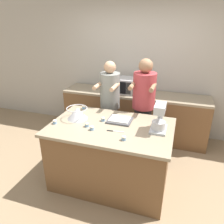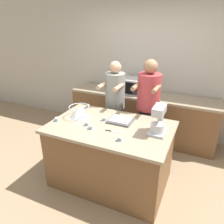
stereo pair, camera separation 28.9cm
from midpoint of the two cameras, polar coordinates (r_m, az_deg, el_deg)
name	(u,v)px [view 1 (the left image)]	position (r m, az deg, el deg)	size (l,w,h in m)	color
ground_plane	(111,180)	(3.44, -2.80, -17.40)	(16.00, 16.00, 0.00)	#937A5B
back_wall	(140,67)	(4.44, 5.35, 11.69)	(10.00, 0.06, 2.70)	#B2ADA3
island_counter	(111,154)	(3.16, -2.97, -11.07)	(1.64, 1.05, 0.92)	brown
back_counter	(134,115)	(4.39, 3.87, -0.73)	(2.80, 0.60, 0.91)	brown
person_left	(110,107)	(3.70, -2.78, 1.34)	(0.34, 0.50, 1.63)	#33384C
person_right	(143,109)	(3.54, 5.84, 0.75)	(0.37, 0.52, 1.70)	#232328
stand_mixer	(159,119)	(2.77, 9.34, -1.88)	(0.20, 0.30, 0.36)	#B2B7BC
mixing_bowl	(77,113)	(3.16, -11.68, -0.30)	(0.30, 0.30, 0.16)	#BCBCC1
baking_tray	(120,120)	(3.04, -0.67, -2.14)	(0.33, 0.28, 0.04)	#4C4C51
microwave_oven	(123,85)	(4.24, 0.88, 7.03)	(0.44, 0.38, 0.28)	#B7B7BC
knife	(114,131)	(2.78, -2.41, -5.09)	(0.22, 0.05, 0.01)	#BCBCC1
cupcake_0	(78,110)	(3.39, -11.41, 0.43)	(0.06, 0.06, 0.06)	#759EC6
cupcake_1	(84,107)	(3.50, -9.73, 1.30)	(0.06, 0.06, 0.06)	#759EC6
cupcake_2	(87,125)	(2.92, -9.41, -3.32)	(0.06, 0.06, 0.06)	#759EC6
cupcake_3	(124,138)	(2.58, -0.14, -6.86)	(0.06, 0.06, 0.06)	#759EC6
cupcake_4	(92,128)	(2.83, -8.21, -4.19)	(0.06, 0.06, 0.06)	#759EC6
cupcake_5	(55,122)	(3.10, -17.36, -2.47)	(0.06, 0.06, 0.06)	#759EC6
cupcake_6	(103,119)	(3.05, -5.08, -1.88)	(0.06, 0.06, 0.06)	#759EC6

